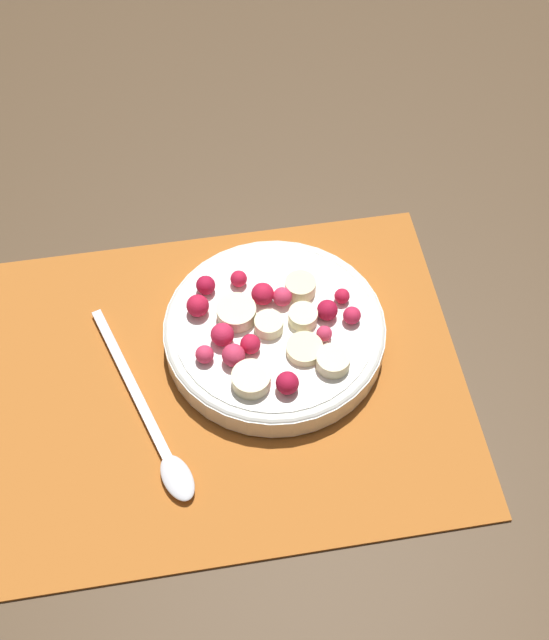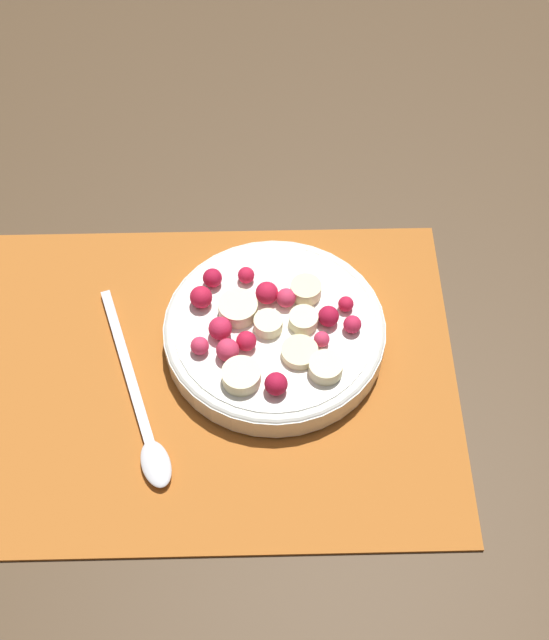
# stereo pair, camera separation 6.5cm
# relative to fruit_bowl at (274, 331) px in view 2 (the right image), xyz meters

# --- Properties ---
(ground_plane) EXTENTS (3.00, 3.00, 0.00)m
(ground_plane) POSITION_rel_fruit_bowl_xyz_m (-0.07, -0.03, -0.02)
(ground_plane) COLOR #4C3823
(placemat) EXTENTS (0.47, 0.35, 0.01)m
(placemat) POSITION_rel_fruit_bowl_xyz_m (-0.07, -0.03, -0.02)
(placemat) COLOR #B26023
(placemat) RESTS_ON ground_plane
(fruit_bowl) EXTENTS (0.21, 0.21, 0.05)m
(fruit_bowl) POSITION_rel_fruit_bowl_xyz_m (0.00, 0.00, 0.00)
(fruit_bowl) COLOR silver
(fruit_bowl) RESTS_ON placemat
(spoon) EXTENTS (0.08, 0.21, 0.01)m
(spoon) POSITION_rel_fruit_bowl_xyz_m (-0.12, -0.08, -0.01)
(spoon) COLOR silver
(spoon) RESTS_ON placemat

